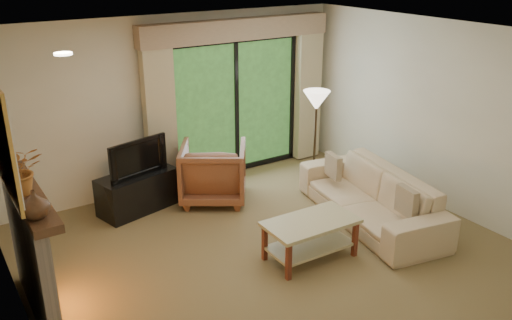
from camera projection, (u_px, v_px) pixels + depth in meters
floor at (269, 251)px, 6.61m from camera, size 5.50×5.50×0.00m
ceiling at (271, 35)px, 5.66m from camera, size 5.50×5.50×0.00m
wall_back at (177, 103)px, 8.10m from camera, size 5.00×0.00×5.00m
wall_front at (452, 247)px, 4.17m from camera, size 5.00×0.00×5.00m
wall_left at (11, 211)px, 4.75m from camera, size 0.00×5.00×5.00m
wall_right at (434, 114)px, 7.52m from camera, size 0.00×5.00×5.00m
fireplace at (31, 257)px, 5.19m from camera, size 0.24×1.70×1.37m
sliding_door at (236, 107)px, 8.63m from camera, size 2.26×0.10×2.16m
curtain_left at (160, 115)px, 7.83m from camera, size 0.45×0.18×2.35m
curtain_right at (307, 91)px, 9.19m from camera, size 0.45×0.18×2.35m
cornice at (238, 29)px, 8.12m from camera, size 3.20×0.24×0.32m
media_console at (138, 192)px, 7.58m from camera, size 1.17×0.74×0.54m
tv at (135, 156)px, 7.38m from camera, size 0.90×0.33×0.52m
armchair at (213, 172)px, 7.83m from camera, size 1.28×1.29×0.86m
sofa at (370, 196)px, 7.26m from camera, size 1.34×2.51×0.69m
pillow_near at (407, 201)px, 6.60m from camera, size 0.15×0.36×0.35m
pillow_far at (333, 166)px, 7.67m from camera, size 0.15×0.35×0.34m
coffee_table at (310, 239)px, 6.39m from camera, size 1.10×0.62×0.49m
floor_lamp at (315, 139)px, 8.21m from camera, size 0.46×0.46×1.50m
vase at (35, 204)px, 4.43m from camera, size 0.24×0.24×0.24m
branches at (19, 170)px, 4.84m from camera, size 0.43×0.38×0.46m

